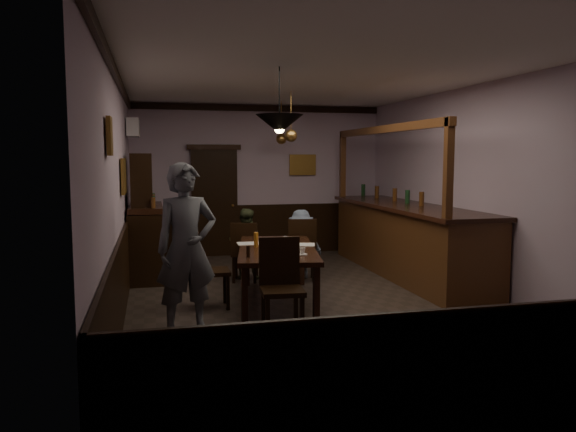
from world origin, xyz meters
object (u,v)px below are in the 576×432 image
object	(u,v)px
soda_can	(280,245)
coffee_cup	(302,251)
chair_far_left	(245,249)
chair_far_right	(302,247)
pendant_brass_far	(281,139)
pendant_brass_mid	(291,136)
chair_side	(206,266)
person_seated_left	(245,244)
person_seated_right	(301,244)
dining_table	(277,252)
pendant_iron	(279,124)
chair_near	(281,281)
sideboard	(145,228)
person_standing	(187,249)
bar_counter	(406,238)

from	to	relation	value
soda_can	coffee_cup	bearing A→B (deg)	-70.33
chair_far_left	chair_far_right	distance (m)	0.90
pendant_brass_far	pendant_brass_mid	bearing A→B (deg)	-97.28
chair_side	person_seated_left	size ratio (longest dim) A/B	0.89
chair_far_right	person_seated_right	world-z (taller)	person_seated_right
dining_table	person_seated_left	world-z (taller)	person_seated_left
chair_far_right	person_seated_right	bearing A→B (deg)	-88.13
chair_far_left	pendant_iron	bearing A→B (deg)	107.74
chair_side	chair_far_right	bearing A→B (deg)	-52.57
chair_near	pendant_brass_mid	bearing A→B (deg)	78.09
dining_table	chair_near	xyz separation A→B (m)	(-0.24, -1.29, -0.10)
soda_can	sideboard	size ratio (longest dim) A/B	0.06
person_seated_left	person_seated_right	size ratio (longest dim) A/B	1.02
pendant_brass_mid	chair_far_right	bearing A→B (deg)	-78.31
dining_table	person_standing	xyz separation A→B (m)	(-1.25, -1.04, 0.26)
dining_table	person_seated_right	xyz separation A→B (m)	(0.72, 1.45, -0.13)
pendant_iron	coffee_cup	bearing A→B (deg)	28.68
chair_near	bar_counter	distance (m)	3.72
person_seated_right	pendant_brass_mid	xyz separation A→B (m)	(-0.14, 0.12, 1.74)
dining_table	person_seated_right	bearing A→B (deg)	63.62
person_seated_right	pendant_brass_far	bearing A→B (deg)	-95.56
soda_can	pendant_brass_mid	bearing A→B (deg)	71.66
person_seated_left	sideboard	world-z (taller)	sideboard
pendant_brass_far	chair_near	bearing A→B (deg)	-103.00
dining_table	bar_counter	size ratio (longest dim) A/B	0.53
chair_far_right	chair_near	distance (m)	2.62
person_seated_right	coffee_cup	size ratio (longest dim) A/B	13.89
chair_side	sideboard	world-z (taller)	sideboard
chair_side	coffee_cup	size ratio (longest dim) A/B	12.68
chair_far_left	sideboard	xyz separation A→B (m)	(-1.51, 0.72, 0.29)
chair_far_right	chair_near	xyz separation A→B (m)	(-0.90, -2.46, 0.03)
chair_near	pendant_brass_mid	size ratio (longest dim) A/B	1.31
person_seated_right	coffee_cup	xyz separation A→B (m)	(-0.53, -2.05, 0.24)
coffee_cup	pendant_brass_far	distance (m)	4.08
chair_side	coffee_cup	distance (m)	1.30
chair_far_left	coffee_cup	bearing A→B (deg)	117.49
person_seated_right	sideboard	distance (m)	2.53
dining_table	pendant_iron	bearing A→B (deg)	-100.19
chair_near	person_seated_right	xyz separation A→B (m)	(0.96, 2.74, -0.03)
soda_can	pendant_brass_mid	xyz separation A→B (m)	(0.56, 1.70, 1.49)
bar_counter	pendant_iron	xyz separation A→B (m)	(-2.61, -2.04, 1.72)
person_seated_right	pendant_brass_mid	distance (m)	1.75
coffee_cup	sideboard	distance (m)	3.28
person_seated_right	soda_can	world-z (taller)	person_seated_right
soda_can	sideboard	bearing A→B (deg)	128.70
pendant_brass_far	bar_counter	bearing A→B (deg)	-48.10
dining_table	chair_far_right	xyz separation A→B (m)	(0.66, 1.17, -0.14)
chair_near	soda_can	world-z (taller)	chair_near
chair_side	person_standing	world-z (taller)	person_standing
pendant_brass_far	chair_far_right	bearing A→B (deg)	-93.40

